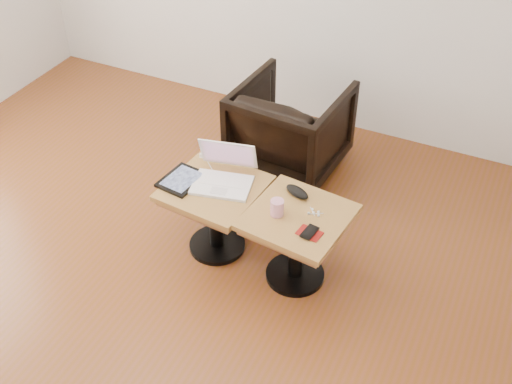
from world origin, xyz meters
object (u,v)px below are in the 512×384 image
at_px(side_table_left, 215,202).
at_px(laptop, 224,175).
at_px(striped_cup, 277,208).
at_px(side_table_right, 297,231).
at_px(armchair, 290,128).

height_order(side_table_left, laptop, laptop).
distance_m(side_table_left, laptop, 0.18).
relative_size(side_table_left, striped_cup, 6.02).
bearing_deg(laptop, striped_cup, -31.57).
distance_m(laptop, striped_cup, 0.42).
xyz_separation_m(side_table_right, armchair, (-0.47, 1.00, -0.04)).
distance_m(side_table_left, side_table_right, 0.54).
xyz_separation_m(side_table_left, armchair, (0.07, 0.97, -0.04)).
xyz_separation_m(side_table_left, side_table_right, (0.54, -0.03, 0.00)).
xyz_separation_m(striped_cup, armchair, (-0.36, 1.04, -0.21)).
relative_size(side_table_right, armchair, 0.82).
relative_size(striped_cup, armchair, 0.13).
relative_size(side_table_left, armchair, 0.80).
height_order(side_table_left, striped_cup, striped_cup).
bearing_deg(striped_cup, side_table_left, 170.75).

